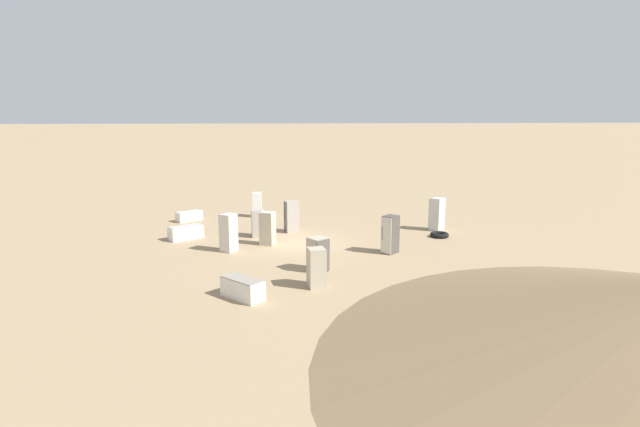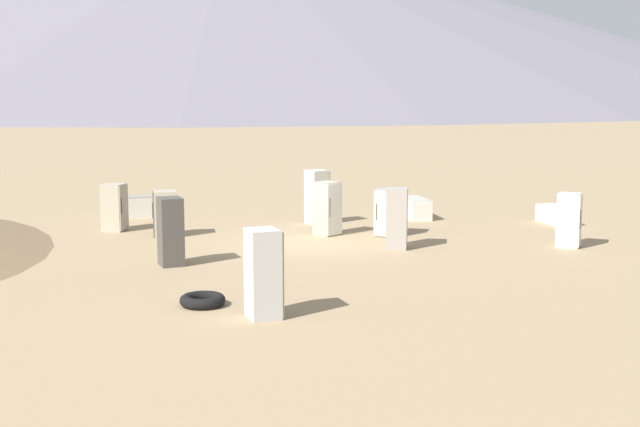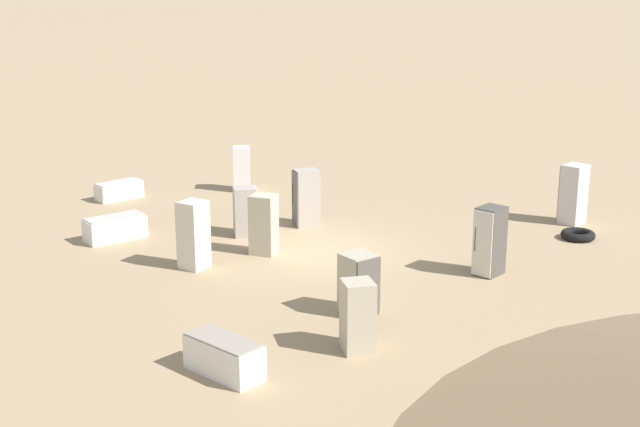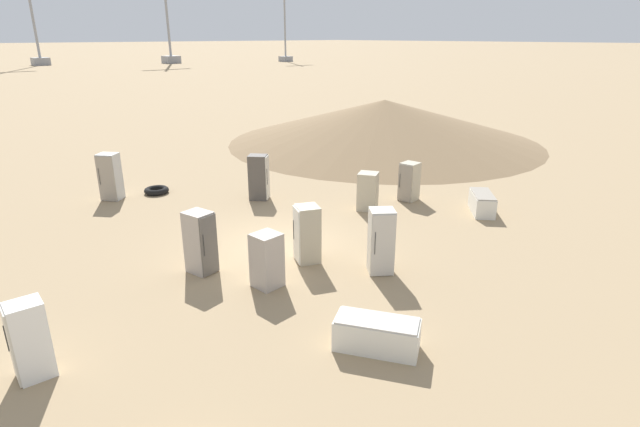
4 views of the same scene
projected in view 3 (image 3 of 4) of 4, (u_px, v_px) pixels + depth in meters
name	position (u px, v px, depth m)	size (l,w,h in m)	color
ground_plane	(323.00, 252.00, 25.93)	(1000.00, 1000.00, 0.00)	#9E8460
discarded_fridge_0	(115.00, 228.00, 27.00)	(1.58, 1.95, 0.73)	silver
discarded_fridge_1	(224.00, 357.00, 18.06)	(1.78, 1.68, 0.77)	silver
discarded_fridge_2	(490.00, 241.00, 23.80)	(0.96, 0.98, 1.87)	#4C4742
discarded_fridge_3	(119.00, 190.00, 31.74)	(1.50, 1.73, 0.63)	silver
discarded_fridge_4	(246.00, 211.00, 27.32)	(0.73, 0.77, 1.52)	#A89E93
discarded_fridge_5	(573.00, 194.00, 28.57)	(0.99, 1.00, 1.93)	silver
discarded_fridge_6	(306.00, 198.00, 28.33)	(0.74, 0.89, 1.82)	#A89E93
discarded_fridge_7	(358.00, 316.00, 19.08)	(0.80, 0.72, 1.58)	#B2A88E
discarded_fridge_8	(242.00, 169.00, 32.80)	(0.73, 0.63, 1.65)	white
discarded_fridge_9	(359.00, 284.00, 21.15)	(1.01, 1.00, 1.48)	#B2A88E
discarded_fridge_10	(264.00, 224.00, 25.57)	(0.91, 0.91, 1.75)	#B2A88E
discarded_fridge_11	(193.00, 235.00, 24.31)	(0.94, 0.94, 1.90)	beige
scrap_tire	(578.00, 235.00, 27.12)	(1.04, 1.04, 0.25)	black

